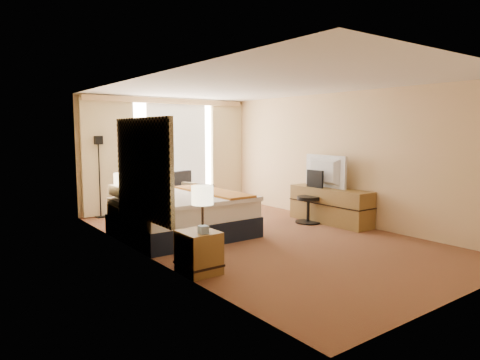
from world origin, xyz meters
TOP-DOWN VIEW (x-y plane):
  - floor at (0.00, 0.00)m, footprint 4.20×7.00m
  - ceiling at (0.00, 0.00)m, footprint 4.20×7.00m
  - wall_back at (0.00, 3.50)m, footprint 4.20×0.02m
  - wall_front at (0.00, -3.50)m, footprint 4.20×0.02m
  - wall_left at (-2.10, 0.00)m, footprint 0.02×7.00m
  - wall_right at (2.10, 0.00)m, footprint 0.02×7.00m
  - headboard at (-2.06, 0.20)m, footprint 0.06×1.85m
  - nightstand_left at (-1.87, -1.05)m, footprint 0.45×0.52m
  - nightstand_right at (-1.87, 1.45)m, footprint 0.45×0.52m
  - media_dresser at (1.83, 0.00)m, footprint 0.50×1.80m
  - window at (0.25, 3.47)m, footprint 2.30×0.02m
  - curtains at (-0.00, 3.39)m, footprint 4.12×0.19m
  - bed at (-1.06, 0.85)m, footprint 2.11×1.93m
  - loveseat at (-0.22, 2.58)m, footprint 1.65×1.21m
  - floor_lamp at (-1.68, 3.30)m, footprint 0.22×0.22m
  - desk_chair at (1.52, 0.26)m, footprint 0.51×0.51m
  - lamp_left at (-1.83, -1.09)m, footprint 0.28×0.28m
  - lamp_right at (-1.91, 1.46)m, footprint 0.26×0.26m
  - tissue_box at (-1.89, -1.20)m, footprint 0.12×0.12m
  - telephone at (-1.87, 1.39)m, footprint 0.21×0.18m
  - television at (1.78, 0.21)m, footprint 0.24×1.13m

SIDE VIEW (x-z plane):
  - floor at x=0.00m, z-range -0.01..0.01m
  - nightstand_left at x=-1.87m, z-range 0.00..0.55m
  - nightstand_right at x=-1.87m, z-range 0.00..0.55m
  - loveseat at x=-0.22m, z-range -0.16..0.77m
  - media_dresser at x=1.83m, z-range 0.00..0.70m
  - bed at x=-1.06m, z-range -0.14..0.89m
  - desk_chair at x=1.52m, z-range -0.06..0.99m
  - telephone at x=-1.87m, z-range 0.55..0.62m
  - tissue_box at x=-1.89m, z-range 0.55..0.65m
  - lamp_right at x=-1.91m, z-range 0.70..1.26m
  - lamp_left at x=-1.83m, z-range 0.71..1.30m
  - television at x=1.78m, z-range 0.70..1.35m
  - floor_lamp at x=-1.68m, z-range 0.36..2.09m
  - headboard at x=-2.06m, z-range 0.53..2.03m
  - wall_back at x=0.00m, z-range 0.00..2.60m
  - wall_front at x=0.00m, z-range 0.00..2.60m
  - wall_left at x=-2.10m, z-range 0.00..2.60m
  - wall_right at x=2.10m, z-range 0.00..2.60m
  - window at x=0.25m, z-range 0.17..2.47m
  - curtains at x=0.00m, z-range 0.13..2.69m
  - ceiling at x=0.00m, z-range 2.59..2.61m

